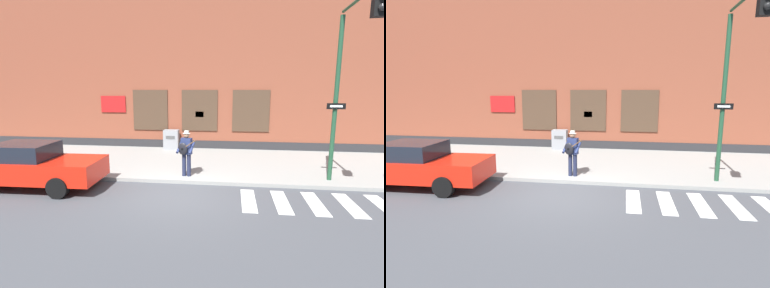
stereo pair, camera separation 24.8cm
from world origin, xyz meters
The scene contains 8 objects.
ground_plane centered at (0.00, 0.00, 0.00)m, with size 160.00×160.00×0.00m, color #424449.
sidewalk centered at (0.00, 4.13, 0.06)m, with size 28.00×5.95×0.13m.
building_backdrop centered at (0.00, 9.10, 4.34)m, with size 28.00×4.06×8.68m.
crosswalk centered at (4.66, -0.14, 0.01)m, with size 5.20×1.90×0.01m.
red_car centered at (-4.92, 0.11, 0.77)m, with size 4.65×2.09×1.53m.
busker centered at (0.08, 1.72, 1.09)m, with size 0.72×0.61×1.69m.
traffic_light centered at (5.14, 0.80, 4.05)m, with size 0.60×3.22×5.71m.
utility_box centered at (-1.47, 6.66, 0.64)m, with size 0.79×0.56×1.03m.
Camera 2 is at (1.96, -8.79, 3.29)m, focal length 28.00 mm.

